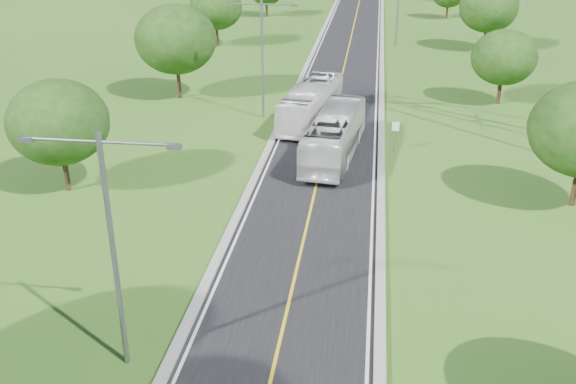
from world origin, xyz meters
TOP-DOWN VIEW (x-y plane):
  - ground at (0.00, 60.00)m, footprint 260.00×260.00m
  - road at (0.00, 66.00)m, footprint 8.00×150.00m
  - curb_left at (-4.25, 66.00)m, footprint 0.50×150.00m
  - curb_right at (4.25, 66.00)m, footprint 0.50×150.00m
  - speed_limit_sign at (5.20, 37.98)m, footprint 0.55×0.09m
  - streetlight_near_left at (-6.00, 12.00)m, footprint 5.90×0.25m
  - streetlight_mid_left at (-6.00, 45.00)m, footprint 5.90×0.25m
  - tree_lb at (-16.00, 28.00)m, footprint 6.30×6.30m
  - tree_lc at (-15.00, 50.00)m, footprint 7.56×7.56m
  - tree_ld at (-17.00, 74.00)m, footprint 6.72×6.72m
  - tree_rc at (15.00, 52.00)m, footprint 5.88×5.88m
  - tree_rd at (17.00, 76.00)m, footprint 7.14×7.14m
  - bus_outbound at (0.80, 36.12)m, footprint 4.16×12.35m
  - bus_inbound at (-1.71, 44.15)m, footprint 4.69×12.18m

SIDE VIEW (x-z plane):
  - ground at x=0.00m, z-range 0.00..0.00m
  - road at x=0.00m, z-range 0.00..0.06m
  - curb_left at x=-4.25m, z-range 0.00..0.22m
  - curb_right at x=4.25m, z-range 0.00..0.22m
  - speed_limit_sign at x=5.20m, z-range 0.40..2.80m
  - bus_inbound at x=-1.71m, z-range 0.06..3.37m
  - bus_outbound at x=0.80m, z-range 0.06..3.43m
  - tree_rc at x=15.00m, z-range 0.91..7.75m
  - tree_lb at x=-16.00m, z-range 0.98..8.31m
  - tree_ld at x=-17.00m, z-range 1.05..8.86m
  - tree_rd at x=17.00m, z-range 1.11..9.42m
  - tree_lc at x=-15.00m, z-range 1.18..9.97m
  - streetlight_near_left at x=-6.00m, z-range 0.94..10.94m
  - streetlight_mid_left at x=-6.00m, z-range 0.94..10.94m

